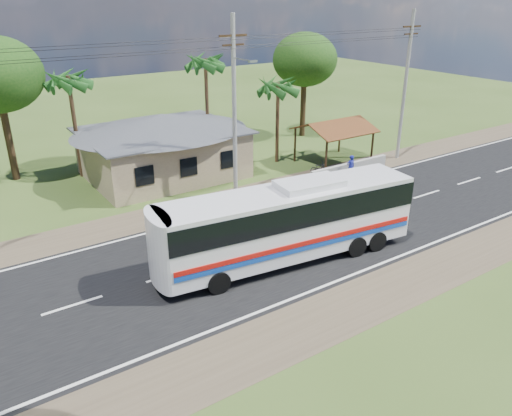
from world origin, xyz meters
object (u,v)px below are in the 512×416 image
(waiting_shed, at_px, (335,127))
(motorcycle, at_px, (319,167))
(person, at_px, (351,167))
(coach_bus, at_px, (289,217))

(waiting_shed, bearing_deg, motorcycle, -152.72)
(waiting_shed, height_order, person, waiting_shed)
(waiting_shed, bearing_deg, person, -113.32)
(waiting_shed, relative_size, coach_bus, 0.40)
(motorcycle, distance_m, person, 2.47)
(coach_bus, relative_size, motorcycle, 8.14)
(waiting_shed, relative_size, motorcycle, 3.28)
(coach_bus, bearing_deg, motorcycle, 50.14)
(coach_bus, height_order, person, coach_bus)
(coach_bus, bearing_deg, waiting_shed, 47.34)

